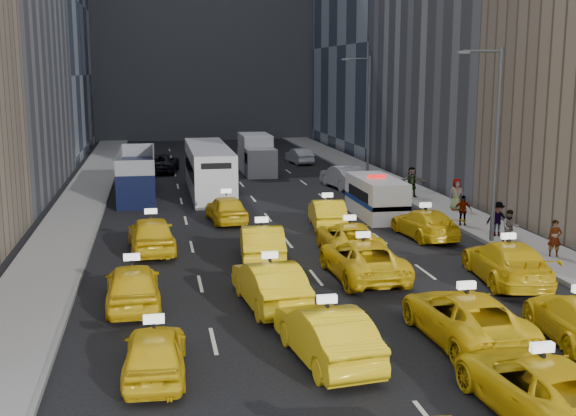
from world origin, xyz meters
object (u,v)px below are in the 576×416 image
at_px(double_decker, 137,174).
at_px(box_truck, 257,155).
at_px(pedestrian_0, 555,238).
at_px(nypd_van, 376,198).
at_px(city_bus, 209,170).
at_px(taxi_2, 539,385).

relative_size(double_decker, box_truck, 1.50).
height_order(box_truck, pedestrian_0, box_truck).
bearing_deg(pedestrian_0, double_decker, 153.59).
relative_size(nypd_van, box_truck, 0.85).
xyz_separation_m(nypd_van, city_bus, (-8.46, 9.70, 0.48)).
relative_size(double_decker, pedestrian_0, 6.37).
distance_m(taxi_2, nypd_van, 23.36).
distance_m(box_truck, pedestrian_0, 29.96).
bearing_deg(nypd_van, taxi_2, -103.90).
bearing_deg(nypd_van, pedestrian_0, -71.17).
height_order(nypd_van, pedestrian_0, nypd_van).
distance_m(double_decker, city_bus, 4.64).
distance_m(taxi_2, double_decker, 33.79).
distance_m(city_bus, box_truck, 9.78).
bearing_deg(pedestrian_0, box_truck, 128.09).
xyz_separation_m(city_bus, pedestrian_0, (13.16, -19.94, -0.61)).
bearing_deg(taxi_2, double_decker, -76.79).
height_order(taxi_2, box_truck, box_truck).
height_order(taxi_2, pedestrian_0, pedestrian_0).
bearing_deg(city_bus, double_decker, -173.33).
bearing_deg(taxi_2, city_bus, -84.67).
relative_size(city_bus, box_truck, 1.81).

